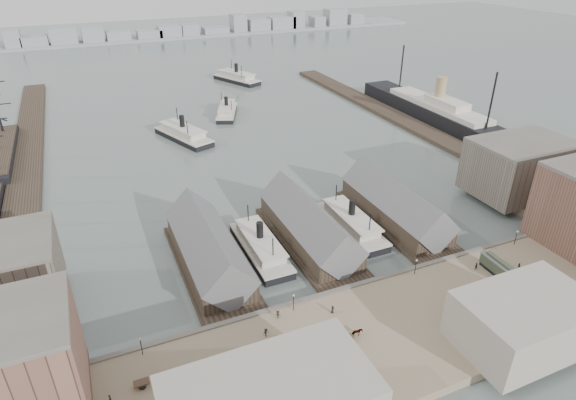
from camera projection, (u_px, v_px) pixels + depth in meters
name	position (u px, v px, depth m)	size (l,w,h in m)	color
ground	(341.00, 280.00, 109.73)	(900.00, 900.00, 0.00)	#515E5C
quay	(391.00, 334.00, 93.11)	(180.00, 30.00, 2.00)	#806F56
seawall	(353.00, 289.00, 104.99)	(180.00, 1.20, 2.30)	#59544C
west_wharf	(27.00, 163.00, 166.06)	(10.00, 220.00, 1.60)	#2D231C
east_wharf	(397.00, 117.00, 209.61)	(10.00, 180.00, 1.60)	#2D231C
ferry_shed_west	(208.00, 251.00, 111.98)	(14.00, 42.00, 12.60)	#2D231C
ferry_shed_center	(309.00, 227.00, 121.17)	(14.00, 42.00, 12.60)	#2D231C
ferry_shed_east	(395.00, 207.00, 130.37)	(14.00, 42.00, 12.60)	#2D231C
warehouse_east_back	(520.00, 168.00, 141.41)	(28.00, 20.00, 15.00)	#60564C
street_bldg_center	(524.00, 321.00, 87.66)	(24.00, 16.00, 10.00)	gray
lamp_post_far_w	(141.00, 343.00, 85.94)	(0.44, 0.44, 3.92)	black
lamp_post_near_w	(293.00, 299.00, 96.55)	(0.44, 0.44, 3.92)	black
lamp_post_near_e	(416.00, 264.00, 107.16)	(0.44, 0.44, 3.92)	black
lamp_post_far_e	(516.00, 235.00, 117.77)	(0.44, 0.44, 3.92)	black
far_shore	(130.00, 35.00, 376.97)	(500.00, 40.00, 15.72)	gray
ferry_docked_west	(260.00, 246.00, 118.06)	(7.88, 26.26, 9.38)	black
ferry_docked_east	(351.00, 223.00, 127.73)	(8.04, 26.81, 9.57)	black
ferry_open_near	(183.00, 134.00, 186.74)	(18.38, 30.47, 10.44)	black
ferry_open_mid	(227.00, 111.00, 213.50)	(16.30, 25.91, 8.90)	black
ferry_open_far	(237.00, 77.00, 264.71)	(20.27, 30.91, 10.66)	black
sailing_ship_mid	(0.00, 152.00, 169.60)	(9.38, 54.20, 38.56)	black
ocean_steamer	(437.00, 112.00, 205.43)	(13.04, 95.32, 19.06)	black
tram	(498.00, 268.00, 107.63)	(2.84, 9.57, 3.37)	black
horse_cart_left	(152.00, 380.00, 81.15)	(4.60, 1.56, 1.48)	black
horse_cart_center	(354.00, 334.00, 90.59)	(4.99, 1.77, 1.68)	black
horse_cart_right	(504.00, 307.00, 97.51)	(4.75, 2.28, 1.53)	black
pedestrian_0	(110.00, 398.00, 77.83)	(0.59, 0.43, 1.62)	black
pedestrian_1	(237.00, 392.00, 78.90)	(0.83, 0.64, 1.70)	black
pedestrian_2	(278.00, 315.00, 95.25)	(1.17, 0.67, 1.81)	black
pedestrian_3	(324.00, 358.00, 85.24)	(1.05, 0.44, 1.79)	black
pedestrian_4	(333.00, 309.00, 96.65)	(0.83, 0.54, 1.71)	black
pedestrian_5	(467.00, 314.00, 95.47)	(0.65, 0.47, 1.78)	black
pedestrian_6	(476.00, 266.00, 109.59)	(0.85, 0.66, 1.75)	black
pedestrian_7	(534.00, 293.00, 101.24)	(1.10, 0.63, 1.70)	black
pedestrian_8	(519.00, 266.00, 109.63)	(0.97, 0.40, 1.65)	black
pedestrian_10	(266.00, 333.00, 90.85)	(1.17, 0.67, 1.80)	black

